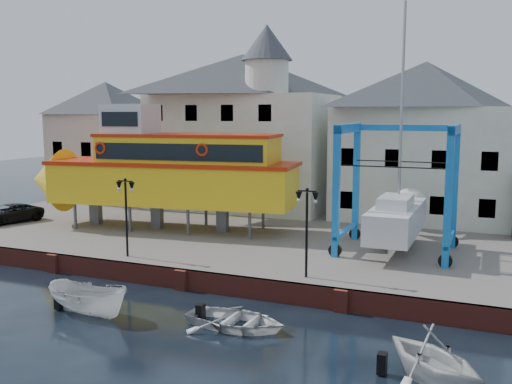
% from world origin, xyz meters
% --- Properties ---
extents(ground, '(140.00, 140.00, 0.00)m').
position_xyz_m(ground, '(0.00, 0.00, 0.00)').
color(ground, black).
rests_on(ground, ground).
extents(hardstanding, '(44.00, 22.00, 1.00)m').
position_xyz_m(hardstanding, '(0.00, 11.00, 0.50)').
color(hardstanding, '#645E59').
rests_on(hardstanding, ground).
extents(quay_wall, '(44.00, 0.47, 1.00)m').
position_xyz_m(quay_wall, '(-0.00, 0.10, 0.50)').
color(quay_wall, maroon).
rests_on(quay_wall, ground).
extents(building_pink, '(8.00, 7.00, 10.30)m').
position_xyz_m(building_pink, '(-18.00, 18.00, 6.15)').
color(building_pink, beige).
rests_on(building_pink, hardstanding).
extents(building_white_main, '(14.00, 8.30, 14.00)m').
position_xyz_m(building_white_main, '(-4.87, 18.39, 7.34)').
color(building_white_main, beige).
rests_on(building_white_main, hardstanding).
extents(building_white_right, '(12.00, 8.00, 11.20)m').
position_xyz_m(building_white_right, '(9.00, 19.00, 6.60)').
color(building_white_right, beige).
rests_on(building_white_right, hardstanding).
extents(lamp_post_left, '(1.12, 0.32, 4.20)m').
position_xyz_m(lamp_post_left, '(-4.00, 1.20, 4.17)').
color(lamp_post_left, black).
rests_on(lamp_post_left, hardstanding).
extents(lamp_post_right, '(1.12, 0.32, 4.20)m').
position_xyz_m(lamp_post_right, '(6.00, 1.20, 4.17)').
color(lamp_post_right, black).
rests_on(lamp_post_right, hardstanding).
extents(tour_boat, '(19.17, 6.88, 8.16)m').
position_xyz_m(tour_boat, '(-6.69, 8.36, 4.85)').
color(tour_boat, '#59595E').
rests_on(tour_boat, hardstanding).
extents(travel_lift, '(6.29, 8.91, 13.46)m').
position_xyz_m(travel_lift, '(9.03, 8.54, 3.25)').
color(travel_lift, blue).
rests_on(travel_lift, hardstanding).
extents(van, '(3.38, 5.03, 1.28)m').
position_xyz_m(van, '(-17.31, 5.86, 1.64)').
color(van, black).
rests_on(van, hardstanding).
extents(motorboat_a, '(4.25, 1.87, 1.60)m').
position_xyz_m(motorboat_a, '(-1.87, -4.62, 0.00)').
color(motorboat_a, silver).
rests_on(motorboat_a, ground).
extents(motorboat_b, '(4.29, 3.13, 0.87)m').
position_xyz_m(motorboat_b, '(4.55, -3.48, 0.00)').
color(motorboat_b, silver).
rests_on(motorboat_b, ground).
extents(motorboat_c, '(5.03, 4.95, 2.01)m').
position_xyz_m(motorboat_c, '(12.38, -5.41, 0.00)').
color(motorboat_c, silver).
rests_on(motorboat_c, ground).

